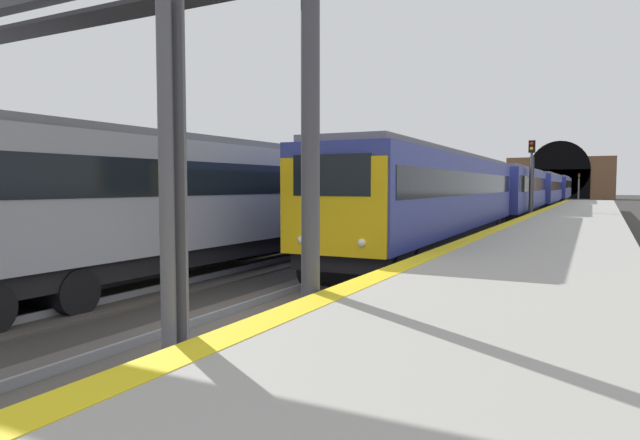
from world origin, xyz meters
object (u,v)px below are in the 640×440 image
object	(u,v)px
railway_signal_near	(166,99)
railway_signal_far	(579,184)
train_adjacent_platform	(423,191)
railway_signal_mid	(531,177)
train_main_approaching	(531,190)
overhead_signal_gantry	(104,57)

from	to	relation	value
railway_signal_near	railway_signal_far	world-z (taller)	railway_signal_near
train_adjacent_platform	railway_signal_mid	size ratio (longest dim) A/B	11.08
train_adjacent_platform	train_main_approaching	bearing A→B (deg)	167.46
railway_signal_near	railway_signal_mid	size ratio (longest dim) A/B	1.10
railway_signal_near	train_main_approaching	bearing A→B (deg)	-177.84
railway_signal_near	railway_signal_far	size ratio (longest dim) A/B	1.25
train_main_approaching	overhead_signal_gantry	world-z (taller)	overhead_signal_gantry
train_adjacent_platform	overhead_signal_gantry	bearing A→B (deg)	6.02
railway_signal_far	overhead_signal_gantry	distance (m)	98.18
railway_signal_near	railway_signal_mid	distance (m)	31.85
railway_signal_far	overhead_signal_gantry	bearing A→B (deg)	-2.37
railway_signal_mid	overhead_signal_gantry	distance (m)	29.37
train_main_approaching	railway_signal_near	xyz separation A→B (m)	(-48.16, -1.82, 1.30)
train_adjacent_platform	railway_signal_far	size ratio (longest dim) A/B	12.68
train_main_approaching	railway_signal_mid	world-z (taller)	railway_signal_mid
train_adjacent_platform	railway_signal_near	xyz separation A→B (m)	(-30.04, -6.29, 1.26)
overhead_signal_gantry	railway_signal_near	bearing A→B (deg)	-124.77
railway_signal_mid	overhead_signal_gantry	size ratio (longest dim) A/B	0.62
train_adjacent_platform	overhead_signal_gantry	distance (m)	27.45
railway_signal_far	overhead_signal_gantry	world-z (taller)	overhead_signal_gantry
railway_signal_near	railway_signal_mid	bearing A→B (deg)	-180.00
railway_signal_mid	railway_signal_near	bearing A→B (deg)	0.00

